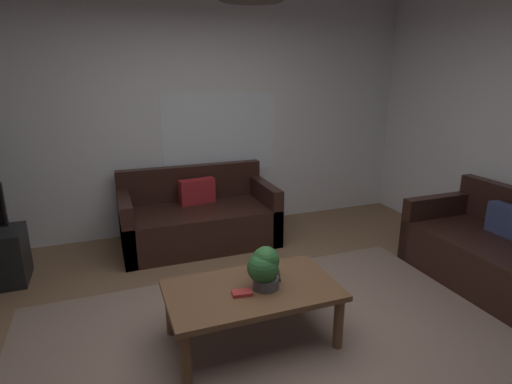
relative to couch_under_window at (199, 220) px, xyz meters
name	(u,v)px	position (x,y,z in m)	size (l,w,h in m)	color
floor	(271,346)	(0.06, -1.96, -0.28)	(5.47, 4.88, 0.02)	brown
rug	(282,362)	(0.06, -2.16, -0.27)	(3.55, 2.69, 0.01)	gray
wall_back	(190,112)	(0.06, 0.52, 1.14)	(5.59, 0.06, 2.82)	silver
window_pane	(220,134)	(0.41, 0.48, 0.87)	(1.38, 0.01, 0.93)	white
couch_under_window	(199,220)	(0.00, 0.00, 0.00)	(1.66, 0.85, 0.82)	black
couch_right_side	(493,253)	(2.31, -1.80, 0.00)	(0.85, 1.42, 0.82)	black
coffee_table	(252,295)	(-0.04, -1.86, 0.09)	(1.19, 0.69, 0.42)	brown
book_on_table_0	(242,293)	(-0.14, -1.92, 0.16)	(0.13, 0.08, 0.02)	#B22D2D
remote_on_table_0	(271,279)	(0.12, -1.81, 0.16)	(0.05, 0.16, 0.02)	black
remote_on_table_1	(276,275)	(0.18, -1.77, 0.16)	(0.05, 0.16, 0.02)	black
potted_plant_on_table	(264,267)	(0.04, -1.88, 0.31)	(0.23, 0.22, 0.30)	#4C4C51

